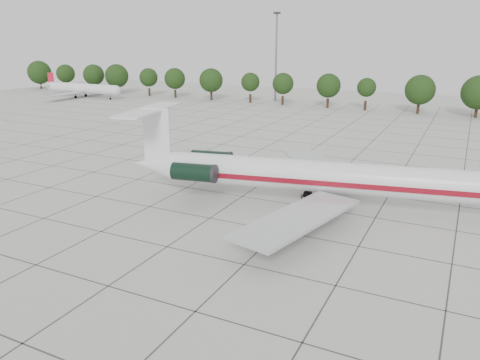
# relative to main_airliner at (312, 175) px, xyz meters

# --- Properties ---
(ground) EXTENTS (260.00, 260.00, 0.00)m
(ground) POSITION_rel_main_airliner_xyz_m (-8.59, -8.21, -3.75)
(ground) COLOR beige
(ground) RESTS_ON ground
(apron_joints) EXTENTS (170.00, 170.00, 0.02)m
(apron_joints) POSITION_rel_main_airliner_xyz_m (-8.59, 6.79, -3.75)
(apron_joints) COLOR #383838
(apron_joints) RESTS_ON ground
(main_airliner) EXTENTS (44.91, 34.95, 10.63)m
(main_airliner) POSITION_rel_main_airliner_xyz_m (0.00, 0.00, 0.00)
(main_airliner) COLOR silver
(main_airliner) RESTS_ON ground
(bg_airliner_a) EXTENTS (28.24, 27.20, 7.40)m
(bg_airliner_a) POSITION_rel_main_airliner_xyz_m (-96.65, 63.67, -0.84)
(bg_airliner_a) COLOR silver
(bg_airliner_a) RESTS_ON ground
(tree_line) EXTENTS (249.86, 8.44, 10.22)m
(tree_line) POSITION_rel_main_airliner_xyz_m (-20.27, 76.79, 2.23)
(tree_line) COLOR #332114
(tree_line) RESTS_ON ground
(floodlight_mast) EXTENTS (1.60, 1.60, 25.45)m
(floodlight_mast) POSITION_rel_main_airliner_xyz_m (-38.59, 83.79, 10.53)
(floodlight_mast) COLOR slate
(floodlight_mast) RESTS_ON ground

